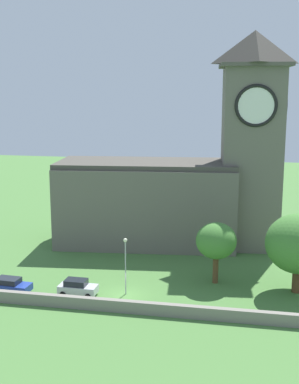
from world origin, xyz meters
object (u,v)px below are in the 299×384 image
streetlamp_west_mid (125,257)px  tree_riverside_east (216,241)px  car_silver (77,287)px  car_blue (10,285)px  tree_by_tower (299,244)px  church (184,180)px

streetlamp_west_mid → tree_riverside_east: 11.14m
car_silver → tree_riverside_east: 16.93m
car_blue → streetlamp_west_mid: (13.06, 2.07, 3.55)m
streetlamp_west_mid → tree_by_tower: (18.96, 4.39, 1.28)m
streetlamp_west_mid → tree_riverside_east: bearing=29.4°
car_blue → church: bearing=53.2°
car_blue → tree_riverside_east: size_ratio=0.66×
streetlamp_west_mid → car_silver: bearing=-166.0°
church → tree_by_tower: 22.50m
car_blue → tree_by_tower: (32.01, 6.46, 4.84)m
church → car_silver: 25.35m
tree_riverside_east → tree_by_tower: tree_by_tower is taller
church → streetlamp_west_mid: (-3.91, -20.63, -5.27)m
church → tree_by_tower: (15.04, -16.24, -3.99)m
tree_by_tower → church: bearing=132.8°
car_silver → car_blue: bearing=-174.4°
car_blue → car_silver: size_ratio=1.11×
church → tree_riverside_east: (5.77, -15.19, -4.52)m
church → car_blue: church is taller
church → streetlamp_west_mid: bearing=-100.7°
tree_riverside_east → car_blue: bearing=-161.7°
streetlamp_west_mid → tree_riverside_east: size_ratio=0.89×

